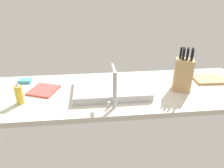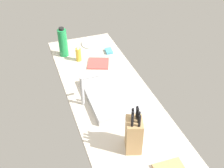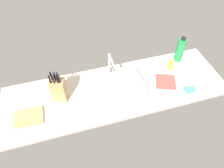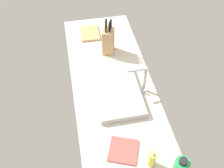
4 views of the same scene
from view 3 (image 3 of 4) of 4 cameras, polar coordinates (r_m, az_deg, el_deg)
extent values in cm
cube|color=beige|center=(193.06, 1.08, -1.77)|extent=(196.87, 61.03, 3.50)
cube|color=#B7BABF|center=(190.62, 0.84, -0.71)|extent=(49.92, 32.20, 4.79)
cylinder|color=#B7BABF|center=(197.29, -0.68, 5.30)|extent=(2.40, 2.40, 23.15)
cylinder|color=#B7BABF|center=(185.27, -0.12, 6.28)|extent=(2.00, 13.68, 2.00)
cylinder|color=#B7BABF|center=(204.67, 0.29, 3.54)|extent=(1.60, 1.60, 4.00)
cube|color=tan|center=(182.12, -13.87, -1.55)|extent=(13.71, 12.16, 22.19)
cylinder|color=black|center=(171.03, -16.14, 1.16)|extent=(1.76, 1.76, 7.66)
cylinder|color=black|center=(173.44, -15.80, 2.09)|extent=(1.76, 1.76, 7.66)
cylinder|color=black|center=(170.25, -15.23, 1.16)|extent=(1.76, 1.76, 7.66)
cylinder|color=black|center=(172.34, -14.91, 1.98)|extent=(1.76, 1.76, 7.66)
cylinder|color=black|center=(169.79, -14.36, 1.24)|extent=(1.76, 1.76, 7.66)
cylinder|color=black|center=(171.57, -14.16, 1.92)|extent=(1.76, 1.76, 7.66)
cylinder|color=black|center=(169.47, -13.80, 1.28)|extent=(1.76, 1.76, 7.66)
cube|color=tan|center=(185.70, -21.13, -8.18)|extent=(23.18, 17.45, 1.80)
cylinder|color=gold|center=(212.56, 15.31, 4.97)|extent=(4.68, 4.68, 11.65)
cone|color=silver|center=(207.83, 15.71, 6.40)|extent=(2.57, 2.57, 2.80)
cylinder|color=#1E8E47|center=(220.72, 17.53, 8.56)|extent=(7.85, 7.85, 24.85)
cylinder|color=black|center=(212.73, 18.37, 11.32)|extent=(4.32, 4.32, 2.20)
cylinder|color=white|center=(217.25, 22.91, 1.51)|extent=(21.40, 21.40, 1.20)
cube|color=#CC4C47|center=(202.97, 13.98, 0.62)|extent=(22.60, 22.67, 1.20)
cube|color=#4CA3BC|center=(202.00, 19.87, -1.40)|extent=(9.53, 6.83, 2.40)
camera|label=1|loc=(2.63, -5.18, 31.63)|focal=34.47mm
camera|label=2|loc=(2.00, -55.91, 25.74)|focal=43.68mm
camera|label=4|loc=(1.84, 56.49, 33.28)|focal=42.43mm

